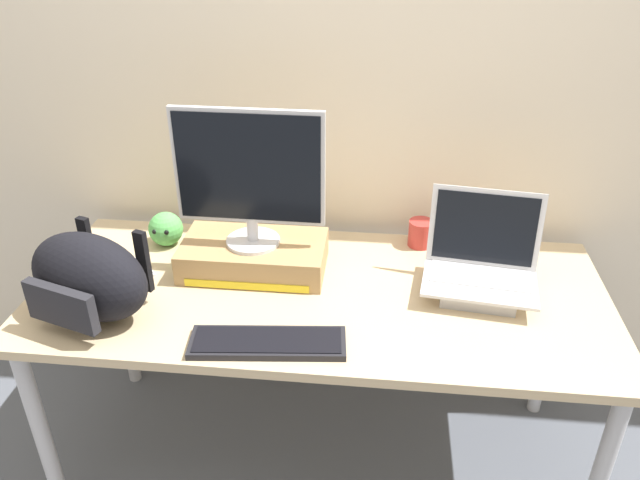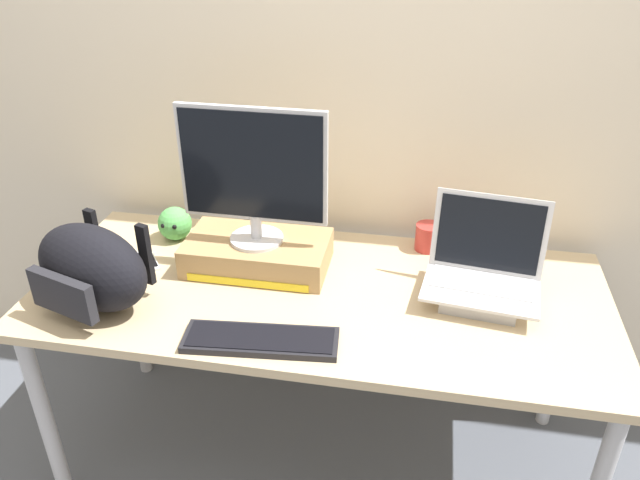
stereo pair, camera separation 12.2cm
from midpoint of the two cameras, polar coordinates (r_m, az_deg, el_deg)
The scene contains 11 objects.
ground_plane at distance 2.44m, azimuth 1.51°, elevation -19.10°, with size 20.00×20.00×0.00m, color #515660.
back_wall at distance 2.16m, azimuth 4.11°, elevation 15.30°, with size 7.00×0.10×2.60m, color beige.
desk at distance 1.99m, azimuth 1.77°, elevation -6.28°, with size 1.78×0.77×0.74m.
toner_box_yellow at distance 2.04m, azimuth -4.05°, elevation -1.25°, with size 0.46×0.26×0.10m.
desktop_monitor at distance 1.91m, azimuth -4.35°, elevation 6.05°, with size 0.46×0.17×0.44m.
open_laptop at distance 1.96m, azimuth 16.36°, elevation -3.67°, with size 0.37×0.29×0.30m.
external_keyboard at distance 1.73m, azimuth -3.43°, elevation -9.18°, with size 0.44×0.17×0.02m.
messenger_backpack at distance 1.90m, azimuth -18.52°, elevation -2.50°, with size 0.42×0.31×0.26m.
coffee_mug at distance 2.18m, azimuth 11.51°, elevation 0.23°, with size 0.13×0.09×0.09m.
cell_phone at distance 2.14m, azimuth -14.15°, elevation -1.95°, with size 0.14×0.15×0.01m.
plush_toy at distance 2.24m, azimuth -11.66°, elevation 1.47°, with size 0.12×0.12×0.12m.
Camera 2 is at (0.29, -1.58, 1.83)m, focal length 34.91 mm.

